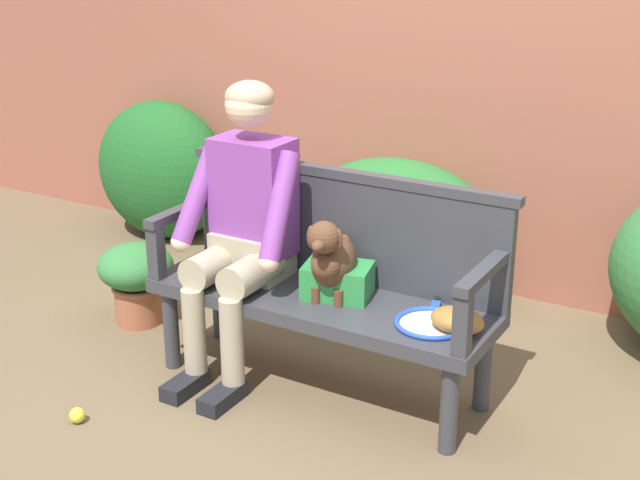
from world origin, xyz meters
TOP-DOWN VIEW (x-y plane):
  - ground_plane at (0.00, 0.00)m, footprint 40.00×40.00m
  - brick_garden_fence at (0.00, 1.54)m, footprint 8.00×0.30m
  - hedge_bush_far_left at (-0.18, 1.14)m, footprint 1.13×0.68m
  - hedge_bush_mid_left at (-1.85, 1.18)m, footprint 0.92×0.61m
  - garden_bench at (0.00, 0.00)m, footprint 1.52×0.49m
  - bench_backrest at (0.00, 0.21)m, footprint 1.56×0.06m
  - bench_armrest_left_end at (-0.72, -0.09)m, footprint 0.06×0.49m
  - bench_armrest_right_end at (0.72, -0.09)m, footprint 0.06×0.49m
  - person_seated at (-0.38, -0.01)m, footprint 0.56×0.64m
  - dog_on_bench at (0.06, -0.02)m, footprint 0.22×0.38m
  - tennis_racket at (0.52, -0.01)m, footprint 0.36×0.58m
  - baseball_glove at (0.63, -0.03)m, footprint 0.25×0.21m
  - sports_bag at (0.07, 0.03)m, footprint 0.32×0.26m
  - tennis_ball at (-0.71, -0.76)m, footprint 0.07×0.07m
  - potted_plant at (-1.13, 0.10)m, footprint 0.38×0.38m

SIDE VIEW (x-z plane):
  - ground_plane at x=0.00m, z-range 0.00..0.00m
  - tennis_ball at x=-0.71m, z-range 0.00..0.07m
  - potted_plant at x=-1.13m, z-range 0.04..0.46m
  - hedge_bush_far_left at x=-0.18m, z-range 0.00..0.75m
  - garden_bench at x=0.00m, z-range 0.16..0.60m
  - hedge_bush_mid_left at x=-1.85m, z-range 0.00..0.88m
  - tennis_racket at x=0.52m, z-range 0.43..0.46m
  - baseball_glove at x=0.63m, z-range 0.44..0.53m
  - sports_bag at x=0.07m, z-range 0.44..0.58m
  - dog_on_bench at x=0.06m, z-range 0.44..0.82m
  - bench_armrest_left_end at x=-0.72m, z-range 0.50..0.78m
  - bench_armrest_right_end at x=0.72m, z-range 0.50..0.78m
  - bench_backrest at x=0.00m, z-range 0.44..0.94m
  - person_seated at x=-0.38m, z-range 0.06..1.37m
  - brick_garden_fence at x=0.00m, z-range 0.00..2.36m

